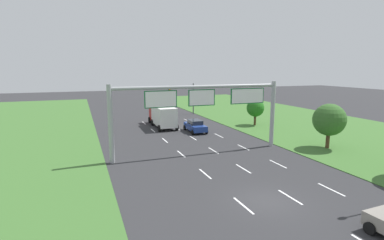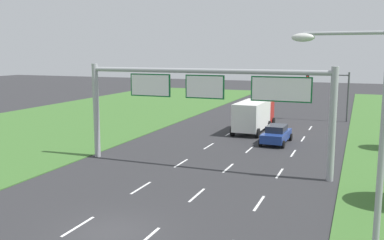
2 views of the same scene
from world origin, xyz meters
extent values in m
plane|color=#2D2D30|center=(0.00, 0.00, 0.00)|extent=(200.00, 200.00, 0.00)
cube|color=#3D6B2D|center=(21.00, 10.00, 0.03)|extent=(24.00, 120.00, 0.06)
cube|color=white|center=(-1.75, 0.00, 0.00)|extent=(0.14, 2.40, 0.01)
cube|color=white|center=(-1.75, 6.00, 0.00)|extent=(0.14, 2.40, 0.01)
cube|color=white|center=(-1.75, 12.00, 0.00)|extent=(0.14, 2.40, 0.01)
cube|color=white|center=(-1.75, 18.00, 0.00)|extent=(0.14, 2.40, 0.01)
cube|color=white|center=(-1.75, 24.00, 0.00)|extent=(0.14, 2.40, 0.01)
cube|color=white|center=(-1.75, 30.00, 0.00)|extent=(0.14, 2.40, 0.01)
cube|color=white|center=(1.75, 0.00, 0.00)|extent=(0.14, 2.40, 0.01)
cube|color=white|center=(1.75, 6.00, 0.00)|extent=(0.14, 2.40, 0.01)
cube|color=white|center=(1.75, 12.00, 0.00)|extent=(0.14, 2.40, 0.01)
cube|color=white|center=(1.75, 18.00, 0.00)|extent=(0.14, 2.40, 0.01)
cube|color=white|center=(1.75, 24.00, 0.00)|extent=(0.14, 2.40, 0.01)
cube|color=white|center=(1.75, 30.00, 0.00)|extent=(0.14, 2.40, 0.01)
cube|color=white|center=(5.25, 0.00, 0.00)|extent=(0.14, 2.40, 0.01)
cube|color=white|center=(5.25, 6.00, 0.00)|extent=(0.14, 2.40, 0.01)
cube|color=white|center=(5.25, 12.00, 0.00)|extent=(0.14, 2.40, 0.01)
cube|color=white|center=(5.25, 18.00, 0.00)|extent=(0.14, 2.40, 0.01)
cube|color=white|center=(5.25, 24.00, 0.00)|extent=(0.14, 2.40, 0.01)
cube|color=white|center=(5.25, 30.00, 0.00)|extent=(0.14, 2.40, 0.01)
cylinder|color=black|center=(2.62, -5.09, 0.32)|extent=(0.24, 0.65, 0.64)
cube|color=navy|center=(3.31, 21.17, 0.68)|extent=(1.99, 4.50, 0.72)
cube|color=#232833|center=(3.32, 21.25, 1.31)|extent=(1.60, 2.23, 0.55)
cylinder|color=black|center=(2.42, 22.87, 0.32)|extent=(0.24, 0.65, 0.64)
cylinder|color=black|center=(4.31, 22.81, 0.32)|extent=(0.24, 0.65, 0.64)
cylinder|color=black|center=(2.32, 19.53, 0.32)|extent=(0.24, 0.65, 0.64)
cylinder|color=black|center=(4.20, 19.47, 0.32)|extent=(0.24, 0.65, 0.64)
cube|color=#B21E19|center=(0.24, 29.34, 1.55)|extent=(2.25, 2.15, 2.20)
cube|color=silver|center=(0.15, 25.23, 1.75)|extent=(2.49, 5.87, 2.60)
cylinder|color=black|center=(-0.88, 29.86, 0.45)|extent=(0.30, 0.91, 0.90)
cylinder|color=black|center=(1.38, 29.81, 0.45)|extent=(0.30, 0.91, 0.90)
cylinder|color=black|center=(-1.01, 27.57, 0.45)|extent=(0.30, 0.91, 0.90)
cylinder|color=black|center=(1.41, 27.51, 0.45)|extent=(0.30, 0.91, 0.90)
cylinder|color=black|center=(-1.12, 22.94, 0.45)|extent=(0.30, 0.91, 0.90)
cylinder|color=black|center=(1.30, 22.89, 0.45)|extent=(0.30, 0.91, 0.90)
cylinder|color=#9EA0A5|center=(-8.40, 11.50, 3.50)|extent=(0.44, 0.44, 7.00)
cylinder|color=#9EA0A5|center=(8.40, 11.50, 3.50)|extent=(0.44, 0.44, 7.00)
cylinder|color=#9EA0A5|center=(0.00, 11.50, 6.60)|extent=(16.80, 0.32, 0.32)
cube|color=#0C5B28|center=(-3.85, 11.50, 5.55)|extent=(3.04, 0.12, 1.58)
cube|color=white|center=(-3.85, 11.44, 5.55)|extent=(2.88, 0.01, 1.42)
cube|color=#0C5B28|center=(0.20, 11.50, 5.55)|extent=(2.72, 0.12, 1.58)
cube|color=white|center=(0.20, 11.44, 5.55)|extent=(2.56, 0.01, 1.42)
cube|color=#0C5B28|center=(5.25, 11.50, 5.55)|extent=(3.79, 0.12, 1.58)
cube|color=white|center=(5.25, 11.44, 5.55)|extent=(3.63, 0.01, 1.42)
cylinder|color=#47494F|center=(8.61, 35.75, 2.80)|extent=(0.20, 0.20, 5.60)
cylinder|color=#47494F|center=(6.36, 35.75, 5.25)|extent=(4.50, 0.14, 0.14)
cube|color=black|center=(4.11, 35.75, 4.60)|extent=(0.32, 0.36, 1.10)
sphere|color=red|center=(4.11, 35.55, 4.97)|extent=(0.22, 0.22, 0.22)
sphere|color=orange|center=(4.11, 35.55, 4.60)|extent=(0.22, 0.22, 0.22)
sphere|color=green|center=(4.11, 35.55, 4.23)|extent=(0.22, 0.22, 0.22)
cylinder|color=#513823|center=(13.33, 8.54, 0.91)|extent=(0.39, 0.39, 1.81)
sphere|color=#336027|center=(13.33, 8.54, 3.07)|extent=(3.34, 3.34, 3.34)
cylinder|color=#513823|center=(13.21, 22.32, 0.81)|extent=(0.33, 0.33, 1.62)
sphere|color=#23681B|center=(13.21, 22.32, 2.58)|extent=(2.56, 2.56, 2.56)
camera|label=1|loc=(-10.81, -15.02, 8.38)|focal=28.00mm
camera|label=2|loc=(9.84, -15.24, 7.86)|focal=40.00mm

